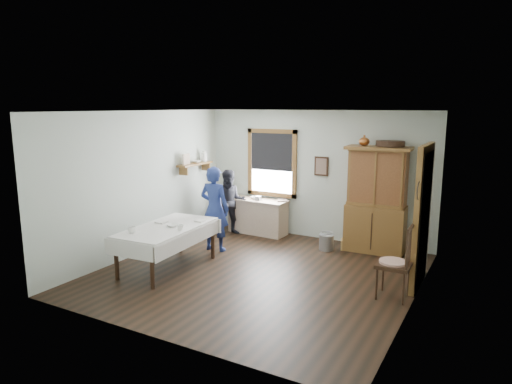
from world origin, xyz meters
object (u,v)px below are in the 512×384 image
wicker_basket (350,245)px  china_hutch (376,200)px  spindle_chair (394,261)px  dining_table (168,248)px  pail (326,242)px  woman_blue (215,212)px  figure_dark (230,205)px  work_counter (258,216)px

wicker_basket → china_hutch: bearing=15.5°
wicker_basket → spindle_chair: bearing=-56.9°
china_hutch → dining_table: size_ratio=1.08×
pail → woman_blue: size_ratio=0.20×
spindle_chair → figure_dark: size_ratio=0.85×
wicker_basket → pail: bearing=-147.2°
dining_table → figure_dark: bearing=95.0°
pail → wicker_basket: 0.47m
dining_table → wicker_basket: bearing=46.5°
woman_blue → figure_dark: (-0.34, 1.11, -0.11)m
china_hutch → figure_dark: china_hutch is taller
woman_blue → figure_dark: 1.16m
pail → wicker_basket: (0.39, 0.25, -0.06)m
pail → wicker_basket: size_ratio=0.92×
dining_table → spindle_chair: spindle_chair is taller
woman_blue → figure_dark: bearing=-76.6°
spindle_chair → figure_dark: (-3.90, 1.72, 0.10)m
work_counter → figure_dark: size_ratio=1.01×
wicker_basket → figure_dark: 2.71m
dining_table → spindle_chair: 3.75m
work_counter → wicker_basket: 2.17m
spindle_chair → dining_table: bearing=-170.8°
wicker_basket → woman_blue: bearing=-150.5°
dining_table → woman_blue: woman_blue is taller
china_hutch → work_counter: bearing=176.9°
pail → figure_dark: bearing=178.6°
work_counter → woman_blue: (-0.16, -1.46, 0.39)m
spindle_chair → figure_dark: 4.26m
figure_dark → dining_table: bearing=-118.4°
wicker_basket → woman_blue: woman_blue is taller
work_counter → pail: (1.76, -0.41, -0.23)m
wicker_basket → figure_dark: size_ratio=0.25×
dining_table → china_hutch: bearing=43.0°
figure_dark → spindle_chair: bearing=-57.3°
spindle_chair → woman_blue: bearing=169.5°
dining_table → spindle_chair: bearing=9.9°
work_counter → pail: bearing=-10.8°
work_counter → wicker_basket: (2.15, -0.16, -0.28)m
wicker_basket → work_counter: bearing=175.8°
china_hutch → woman_blue: 3.11m
woman_blue → china_hutch: bearing=-156.1°
spindle_chair → pail: (-1.65, 1.67, -0.41)m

